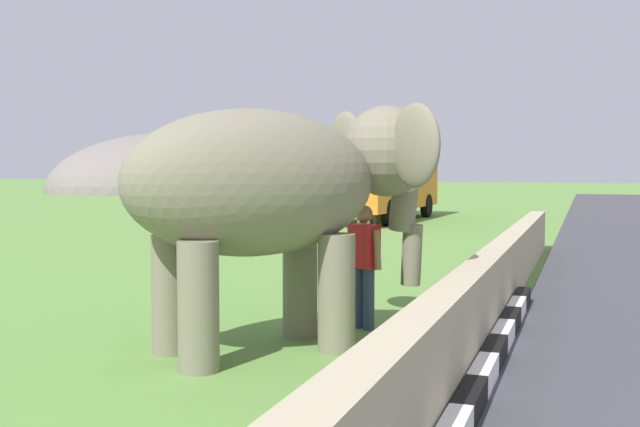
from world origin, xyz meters
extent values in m
cube|color=black|center=(1.90, 4.16, 0.12)|extent=(0.90, 0.20, 0.24)
cube|color=white|center=(2.80, 4.16, 0.12)|extent=(0.90, 0.20, 0.24)
cube|color=black|center=(3.70, 4.16, 0.12)|extent=(0.90, 0.20, 0.24)
cube|color=white|center=(4.60, 4.16, 0.12)|extent=(0.90, 0.20, 0.24)
cube|color=black|center=(5.50, 4.16, 0.12)|extent=(0.90, 0.20, 0.24)
cube|color=white|center=(6.40, 4.16, 0.12)|extent=(0.90, 0.20, 0.24)
cube|color=black|center=(7.30, 4.16, 0.12)|extent=(0.90, 0.20, 0.24)
cube|color=tan|center=(2.00, 4.46, 0.50)|extent=(28.00, 0.36, 1.00)
cylinder|color=#76715C|center=(4.24, 6.66, 0.69)|extent=(0.44, 0.44, 1.38)
cylinder|color=#76715C|center=(3.65, 5.97, 0.69)|extent=(0.44, 0.44, 1.38)
cylinder|color=#76715C|center=(2.94, 7.76, 0.69)|extent=(0.44, 0.44, 1.38)
cylinder|color=#76715C|center=(2.36, 7.07, 0.69)|extent=(0.44, 0.44, 1.38)
ellipsoid|color=#76715C|center=(3.30, 6.86, 1.98)|extent=(3.40, 3.23, 1.70)
sphere|color=#76715C|center=(4.72, 5.65, 2.36)|extent=(1.16, 1.16, 1.16)
ellipsoid|color=#D84C8C|center=(4.94, 5.47, 2.51)|extent=(0.69, 0.72, 0.44)
ellipsoid|color=#76715C|center=(5.12, 6.34, 2.41)|extent=(0.77, 0.84, 1.00)
ellipsoid|color=#76715C|center=(4.11, 5.15, 2.41)|extent=(0.77, 0.84, 1.00)
cylinder|color=#76715C|center=(4.94, 5.47, 1.81)|extent=(0.58, 0.59, 0.99)
cylinder|color=#76715C|center=(5.03, 5.39, 1.01)|extent=(0.40, 0.40, 0.81)
cone|color=beige|center=(5.08, 5.72, 1.91)|extent=(0.47, 0.52, 0.22)
cone|color=beige|center=(4.72, 5.29, 1.91)|extent=(0.47, 0.52, 0.22)
cylinder|color=navy|center=(5.00, 6.10, 0.41)|extent=(0.15, 0.15, 0.82)
cylinder|color=navy|center=(4.89, 5.93, 0.41)|extent=(0.15, 0.15, 0.82)
cube|color=red|center=(4.94, 6.02, 1.11)|extent=(0.42, 0.47, 0.58)
cylinder|color=#9E7251|center=(5.08, 6.24, 1.08)|extent=(0.12, 0.12, 0.52)
cylinder|color=#9E7251|center=(4.81, 5.80, 1.08)|extent=(0.15, 0.16, 0.53)
sphere|color=#9E7251|center=(4.94, 6.02, 1.54)|extent=(0.23, 0.23, 0.23)
cube|color=orange|center=(24.91, 11.16, 2.00)|extent=(8.72, 2.94, 3.00)
cube|color=#3F5160|center=(24.91, 11.16, 2.54)|extent=(8.03, 2.94, 0.76)
cylinder|color=black|center=(27.71, 12.16, 0.50)|extent=(1.01, 0.35, 1.00)
cylinder|color=black|center=(27.60, 9.87, 0.50)|extent=(1.01, 0.35, 1.00)
cylinder|color=black|center=(22.22, 12.45, 0.50)|extent=(1.01, 0.35, 1.00)
cylinder|color=black|center=(22.10, 10.15, 0.50)|extent=(1.01, 0.35, 1.00)
cylinder|color=beige|center=(21.15, 10.65, 0.33)|extent=(0.12, 0.12, 0.65)
cylinder|color=beige|center=(21.16, 11.01, 0.33)|extent=(0.12, 0.12, 0.65)
cylinder|color=beige|center=(22.05, 10.65, 0.33)|extent=(0.12, 0.12, 0.65)
cylinder|color=beige|center=(22.06, 11.01, 0.33)|extent=(0.12, 0.12, 0.65)
ellipsoid|color=beige|center=(21.61, 10.83, 0.90)|extent=(1.50, 0.60, 0.66)
ellipsoid|color=beige|center=(20.68, 10.83, 1.00)|extent=(0.40, 0.26, 0.32)
ellipsoid|color=slate|center=(55.00, 39.17, 0.00)|extent=(25.21, 20.17, 10.65)
camera|label=1|loc=(-4.47, 3.24, 2.15)|focal=41.63mm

